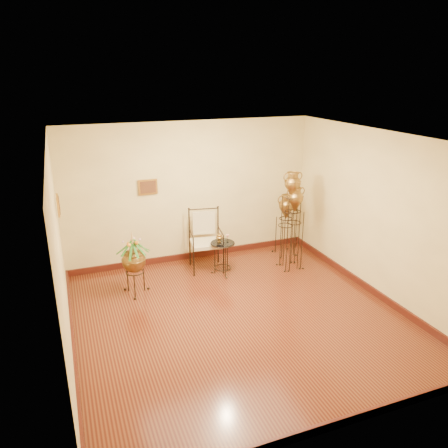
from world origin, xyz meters
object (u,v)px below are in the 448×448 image
object	(u,v)px
amphora_mid	(294,228)
planter_urn	(134,258)
armchair	(206,241)
side_table	(223,258)
amphora_tall	(291,220)

from	to	relation	value
amphora_mid	planter_urn	xyz separation A→B (m)	(-3.07, 0.03, -0.17)
planter_urn	armchair	xyz separation A→B (m)	(1.47, 0.49, -0.07)
amphora_mid	armchair	distance (m)	1.70
planter_urn	armchair	world-z (taller)	planter_urn
amphora_mid	side_table	bearing A→B (deg)	171.69
amphora_tall	planter_urn	xyz separation A→B (m)	(-3.00, 0.01, -0.33)
amphora_tall	side_table	bearing A→B (deg)	172.16
amphora_mid	planter_urn	world-z (taller)	amphora_mid
amphora_tall	planter_urn	size ratio (longest dim) A/B	1.64
armchair	side_table	size ratio (longest dim) A/B	1.44
amphora_mid	planter_urn	size ratio (longest dim) A/B	1.40
armchair	planter_urn	bearing A→B (deg)	-152.61
armchair	side_table	distance (m)	0.46
side_table	armchair	bearing A→B (deg)	123.41
side_table	amphora_tall	bearing A→B (deg)	-7.84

